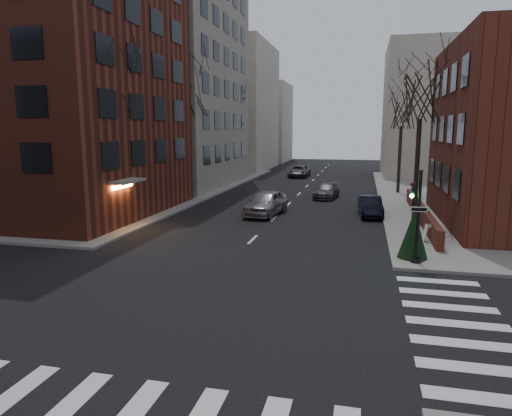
{
  "coord_description": "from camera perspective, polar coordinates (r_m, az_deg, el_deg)",
  "views": [
    {
      "loc": [
        5.62,
        -11.14,
        5.83
      ],
      "look_at": [
        0.55,
        10.44,
        2.0
      ],
      "focal_mm": 32.0,
      "sensor_mm": 36.0,
      "label": 1
    }
  ],
  "objects": [
    {
      "name": "building_left_tan",
      "position": [
        51.15,
        -13.97,
        18.72
      ],
      "size": [
        18.0,
        18.0,
        28.0
      ],
      "primitive_type": "cube",
      "color": "gray",
      "rests_on": "ground"
    },
    {
      "name": "tree_left_c",
      "position": [
        53.18,
        -2.58,
        12.16
      ],
      "size": [
        3.96,
        3.96,
        9.72
      ],
      "color": "#2D231C",
      "rests_on": "sidewalk_far_left"
    },
    {
      "name": "building_distant_ra",
      "position": [
        61.89,
        22.37,
        11.09
      ],
      "size": [
        14.0,
        14.0,
        16.0
      ],
      "primitive_type": "cube",
      "color": "beige",
      "rests_on": "ground"
    },
    {
      "name": "building_distant_la",
      "position": [
        69.35,
        -4.18,
        12.4
      ],
      "size": [
        14.0,
        16.0,
        18.0
      ],
      "primitive_type": "cube",
      "color": "beige",
      "rests_on": "ground"
    },
    {
      "name": "streetlamp_near",
      "position": [
        35.94,
        -9.48,
        7.13
      ],
      "size": [
        0.36,
        0.36,
        6.28
      ],
      "color": "black",
      "rests_on": "sidewalk_far_left"
    },
    {
      "name": "evergreen_shrub",
      "position": [
        21.46,
        19.08,
        -3.09
      ],
      "size": [
        1.68,
        1.68,
        2.18
      ],
      "primitive_type": "cone",
      "rotation": [
        0.0,
        0.0,
        0.35
      ],
      "color": "#16331A",
      "rests_on": "sidewalk_far_right"
    },
    {
      "name": "streetlamp_far",
      "position": [
        54.93,
        -1.37,
        8.14
      ],
      "size": [
        0.36,
        0.36,
        6.28
      ],
      "color": "black",
      "rests_on": "sidewalk_far_left"
    },
    {
      "name": "tree_left_a",
      "position": [
        29.1,
        -17.11,
        14.59
      ],
      "size": [
        4.18,
        4.18,
        10.26
      ],
      "color": "#2D231C",
      "rests_on": "sidewalk_far_left"
    },
    {
      "name": "car_lane_far",
      "position": [
        56.93,
        5.43,
        4.59
      ],
      "size": [
        2.4,
        5.1,
        1.41
      ],
      "primitive_type": "imported",
      "rotation": [
        0.0,
        0.0,
        -0.01
      ],
      "color": "#414046",
      "rests_on": "ground"
    },
    {
      "name": "building_distant_lb",
      "position": [
        85.21,
        0.61,
        10.59
      ],
      "size": [
        10.0,
        12.0,
        14.0
      ],
      "primitive_type": "cube",
      "color": "beige",
      "rests_on": "ground"
    },
    {
      "name": "sidewalk_far_left",
      "position": [
        54.08,
        -26.72,
        2.64
      ],
      "size": [
        44.0,
        44.0,
        0.15
      ],
      "primitive_type": "cube",
      "color": "gray",
      "rests_on": "ground"
    },
    {
      "name": "sandwich_board",
      "position": [
        25.02,
        20.75,
        -2.93
      ],
      "size": [
        0.46,
        0.59,
        0.89
      ],
      "primitive_type": "cube",
      "rotation": [
        0.0,
        0.0,
        0.12
      ],
      "color": "white",
      "rests_on": "sidewalk_far_right"
    },
    {
      "name": "car_lane_silver",
      "position": [
        31.37,
        1.24,
        0.67
      ],
      "size": [
        2.64,
        5.21,
        1.7
      ],
      "primitive_type": "imported",
      "rotation": [
        0.0,
        0.0,
        -0.13
      ],
      "color": "#949398",
      "rests_on": "ground"
    },
    {
      "name": "traffic_signal",
      "position": [
        20.64,
        19.42,
        -1.72
      ],
      "size": [
        0.76,
        0.44,
        4.0
      ],
      "color": "black",
      "rests_on": "sidewalk_far_right"
    },
    {
      "name": "tree_right_b",
      "position": [
        43.29,
        17.8,
        11.67
      ],
      "size": [
        3.74,
        3.74,
        9.18
      ],
      "color": "#2D231C",
      "rests_on": "sidewalk_far_right"
    },
    {
      "name": "car_lane_gray",
      "position": [
        39.54,
        8.82,
        2.11
      ],
      "size": [
        2.23,
        4.44,
        1.24
      ],
      "primitive_type": "imported",
      "rotation": [
        0.0,
        0.0,
        -0.12
      ],
      "color": "#434247",
      "rests_on": "ground"
    },
    {
      "name": "tree_left_b",
      "position": [
        39.96,
        -8.22,
        14.13
      ],
      "size": [
        4.4,
        4.4,
        10.8
      ],
      "color": "#2D231C",
      "rests_on": "sidewalk_far_left"
    },
    {
      "name": "ground",
      "position": [
        13.77,
        -12.73,
        -15.5
      ],
      "size": [
        160.0,
        160.0,
        0.0
      ],
      "primitive_type": "plane",
      "color": "black",
      "rests_on": "ground"
    },
    {
      "name": "tree_right_a",
      "position": [
        29.39,
        19.97,
        13.52
      ],
      "size": [
        3.96,
        3.96,
        9.72
      ],
      "color": "#2D231C",
      "rests_on": "sidewalk_far_right"
    },
    {
      "name": "low_wall_right",
      "position": [
        30.8,
        19.89,
        -0.47
      ],
      "size": [
        0.35,
        16.0,
        1.0
      ],
      "primitive_type": "cube",
      "color": "#582519",
      "rests_on": "sidewalk_far_right"
    },
    {
      "name": "parked_sedan",
      "position": [
        31.88,
        14.09,
        0.2
      ],
      "size": [
        1.76,
        4.19,
        1.35
      ],
      "primitive_type": "imported",
      "rotation": [
        0.0,
        0.0,
        0.08
      ],
      "color": "black",
      "rests_on": "ground"
    },
    {
      "name": "building_left_brick",
      "position": [
        34.93,
        -24.86,
        14.13
      ],
      "size": [
        15.0,
        15.0,
        18.0
      ],
      "primitive_type": "cube",
      "color": "maroon",
      "rests_on": "ground"
    }
  ]
}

